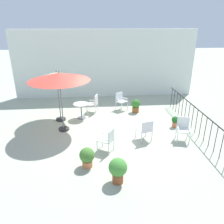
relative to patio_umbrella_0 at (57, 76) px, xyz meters
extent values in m
plane|color=#AAB199|center=(2.26, -1.51, -2.04)|extent=(60.00, 60.00, 0.00)
cube|color=silver|center=(2.26, 3.43, -0.12)|extent=(10.45, 0.30, 3.83)
cube|color=black|center=(5.60, -1.51, -1.04)|extent=(0.03, 5.91, 0.03)
cylinder|color=black|center=(5.60, -3.54, -1.54)|extent=(0.02, 0.02, 1.00)
cylinder|color=black|center=(5.60, -3.17, -1.54)|extent=(0.02, 0.02, 1.00)
cylinder|color=black|center=(5.60, -2.80, -1.54)|extent=(0.02, 0.02, 1.00)
cylinder|color=black|center=(5.60, -2.44, -1.54)|extent=(0.02, 0.02, 1.00)
cylinder|color=black|center=(5.60, -2.07, -1.54)|extent=(0.02, 0.02, 1.00)
cylinder|color=black|center=(5.60, -1.70, -1.54)|extent=(0.02, 0.02, 1.00)
cylinder|color=black|center=(5.60, -1.33, -1.54)|extent=(0.02, 0.02, 1.00)
cylinder|color=black|center=(5.60, -0.96, -1.54)|extent=(0.02, 0.02, 1.00)
cylinder|color=black|center=(5.60, -0.59, -1.54)|extent=(0.02, 0.02, 1.00)
cylinder|color=black|center=(5.60, -0.22, -1.54)|extent=(0.02, 0.02, 1.00)
cylinder|color=black|center=(5.60, 0.15, -1.54)|extent=(0.02, 0.02, 1.00)
cylinder|color=black|center=(5.60, 0.52, -1.54)|extent=(0.02, 0.02, 1.00)
cylinder|color=black|center=(5.60, 0.89, -1.54)|extent=(0.02, 0.02, 1.00)
cylinder|color=black|center=(5.60, 1.26, -1.54)|extent=(0.02, 0.02, 1.00)
cylinder|color=#2D2D2D|center=(0.00, 0.00, -2.00)|extent=(0.44, 0.44, 0.08)
cylinder|color=slate|center=(0.00, 0.00, -0.93)|extent=(0.04, 0.04, 2.22)
cone|color=beige|center=(0.00, 0.00, 0.02)|extent=(2.10, 2.10, 0.32)
sphere|color=slate|center=(0.00, 0.00, 0.21)|extent=(0.06, 0.06, 0.06)
cylinder|color=#2D2D2D|center=(0.25, -1.01, -2.00)|extent=(0.44, 0.44, 0.08)
cylinder|color=slate|center=(0.25, -1.01, -0.84)|extent=(0.04, 0.04, 2.40)
cone|color=#D84739|center=(0.25, -1.01, 0.22)|extent=(2.37, 2.37, 0.29)
sphere|color=slate|center=(0.25, -1.01, 0.40)|extent=(0.06, 0.06, 0.06)
cylinder|color=silver|center=(0.94, 0.14, -1.33)|extent=(0.71, 0.71, 0.02)
cylinder|color=slate|center=(0.94, 0.14, -1.69)|extent=(0.06, 0.06, 0.69)
cylinder|color=slate|center=(0.94, 0.14, -2.02)|extent=(0.39, 0.39, 0.03)
cube|color=white|center=(1.45, 0.84, -1.61)|extent=(0.59, 0.58, 0.04)
cube|color=white|center=(1.66, 0.78, -1.36)|extent=(0.17, 0.43, 0.47)
cube|color=white|center=(1.51, 1.04, -1.49)|extent=(0.41, 0.16, 0.03)
cube|color=white|center=(1.39, 0.64, -1.49)|extent=(0.41, 0.16, 0.03)
cylinder|color=white|center=(1.31, 1.11, -1.84)|extent=(0.04, 0.04, 0.41)
cylinder|color=white|center=(1.18, 0.71, -1.84)|extent=(0.04, 0.04, 0.41)
cylinder|color=white|center=(1.72, 0.98, -1.84)|extent=(0.04, 0.04, 0.41)
cylinder|color=white|center=(1.59, 0.58, -1.84)|extent=(0.04, 0.04, 0.41)
cube|color=silver|center=(1.90, -2.75, -1.61)|extent=(0.64, 0.62, 0.04)
cube|color=silver|center=(2.09, -2.86, -1.38)|extent=(0.24, 0.37, 0.42)
cube|color=silver|center=(2.00, -2.58, -1.49)|extent=(0.40, 0.26, 0.03)
cube|color=silver|center=(1.80, -2.91, -1.49)|extent=(0.40, 0.26, 0.03)
cylinder|color=silver|center=(1.80, -2.46, -1.84)|extent=(0.04, 0.04, 0.41)
cylinder|color=silver|center=(1.60, -2.79, -1.84)|extent=(0.04, 0.04, 0.41)
cylinder|color=silver|center=(2.19, -2.70, -1.84)|extent=(0.04, 0.04, 0.41)
cylinder|color=silver|center=(1.99, -3.03, -1.84)|extent=(0.04, 0.04, 0.41)
cube|color=silver|center=(3.39, -2.08, -1.61)|extent=(0.60, 0.59, 0.04)
cube|color=silver|center=(3.46, -2.29, -1.39)|extent=(0.45, 0.17, 0.40)
cube|color=silver|center=(3.61, -2.02, -1.49)|extent=(0.16, 0.42, 0.03)
cube|color=silver|center=(3.18, -2.15, -1.49)|extent=(0.16, 0.42, 0.03)
cylinder|color=silver|center=(3.55, -1.81, -1.84)|extent=(0.04, 0.04, 0.41)
cylinder|color=silver|center=(3.12, -1.94, -1.84)|extent=(0.04, 0.04, 0.41)
cylinder|color=silver|center=(3.67, -2.23, -1.84)|extent=(0.04, 0.04, 0.41)
cylinder|color=silver|center=(3.24, -2.36, -1.84)|extent=(0.04, 0.04, 0.41)
cube|color=white|center=(2.94, 1.02, -1.57)|extent=(0.64, 0.64, 0.04)
cube|color=white|center=(2.82, 1.19, -1.36)|extent=(0.38, 0.28, 0.39)
cube|color=white|center=(2.77, 0.90, -1.45)|extent=(0.27, 0.36, 0.03)
cube|color=white|center=(3.11, 1.14, -1.45)|extent=(0.27, 0.36, 0.03)
cylinder|color=white|center=(2.89, 0.73, -1.81)|extent=(0.04, 0.04, 0.45)
cylinder|color=white|center=(3.23, 0.97, -1.81)|extent=(0.04, 0.04, 0.45)
cylinder|color=white|center=(2.65, 1.08, -1.81)|extent=(0.04, 0.04, 0.45)
cylinder|color=white|center=(2.99, 1.32, -1.81)|extent=(0.04, 0.04, 0.45)
cube|color=white|center=(4.82, -2.32, -1.59)|extent=(0.56, 0.56, 0.04)
cube|color=white|center=(4.87, -2.11, -1.35)|extent=(0.44, 0.14, 0.44)
cube|color=white|center=(4.62, -2.27, -1.47)|extent=(0.14, 0.41, 0.03)
cube|color=white|center=(5.03, -2.37, -1.47)|extent=(0.14, 0.41, 0.03)
cylinder|color=white|center=(4.57, -2.47, -1.83)|extent=(0.04, 0.04, 0.43)
cylinder|color=white|center=(4.98, -2.57, -1.83)|extent=(0.04, 0.04, 0.43)
cylinder|color=white|center=(4.66, -2.06, -1.83)|extent=(0.04, 0.04, 0.43)
cylinder|color=white|center=(5.08, -2.16, -1.83)|extent=(0.04, 0.04, 0.43)
cylinder|color=brown|center=(3.59, 0.66, -1.90)|extent=(0.33, 0.33, 0.27)
cylinder|color=#382819|center=(3.59, 0.66, -1.78)|extent=(0.29, 0.29, 0.02)
sphere|color=#2F6E24|center=(3.59, 0.66, -1.58)|extent=(0.43, 0.43, 0.43)
cylinder|color=#C56B46|center=(4.95, -1.13, -1.93)|extent=(0.20, 0.20, 0.23)
cylinder|color=#382819|center=(4.95, -1.13, -1.82)|extent=(0.18, 0.18, 0.02)
sphere|color=#1A581A|center=(4.95, -1.13, -1.70)|extent=(0.28, 0.28, 0.28)
cylinder|color=#C9754A|center=(1.28, -3.61, -1.93)|extent=(0.31, 0.31, 0.22)
cylinder|color=#382819|center=(1.28, -3.61, -1.83)|extent=(0.28, 0.28, 0.02)
sphere|color=#43782E|center=(1.28, -3.61, -1.62)|extent=(0.47, 0.47, 0.47)
cylinder|color=brown|center=(2.14, -4.40, -1.90)|extent=(0.31, 0.31, 0.28)
cylinder|color=#382819|center=(2.14, -4.40, -1.77)|extent=(0.27, 0.27, 0.02)
sphere|color=#458C36|center=(2.14, -4.40, -1.54)|extent=(0.52, 0.52, 0.52)
sphere|color=gold|center=(2.05, -4.55, -1.51)|extent=(0.14, 0.14, 0.14)
sphere|color=gold|center=(2.28, -4.32, -1.44)|extent=(0.10, 0.10, 0.10)
sphere|color=gold|center=(2.06, -4.53, -1.54)|extent=(0.11, 0.11, 0.11)
camera|label=1|loc=(1.56, -9.30, 2.13)|focal=35.03mm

